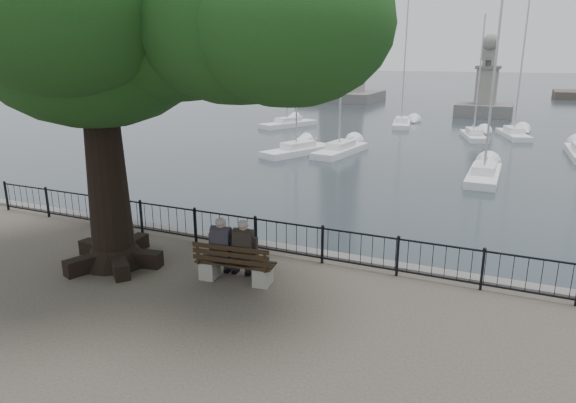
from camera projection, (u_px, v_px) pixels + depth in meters
The scene contains 15 objects.
harbor at pixel (295, 267), 14.70m from camera, with size 260.00×260.00×1.20m.
railing at pixel (288, 238), 13.97m from camera, with size 22.06×0.06×1.00m.
bench at pixel (235, 268), 12.51m from camera, with size 2.01×0.81×1.03m.
person_left at pixel (224, 250), 12.60m from camera, with size 0.50×0.84×1.64m.
person_right at pixel (246, 253), 12.43m from camera, with size 0.50×0.84×1.64m.
tree at pixel (125, 8), 11.74m from camera, with size 11.91×8.31×9.72m.
lighthouse at pixel (344, 2), 70.01m from camera, with size 10.34×10.34×31.54m.
lion_monument at pixel (485, 96), 54.70m from camera, with size 5.74×5.74×8.53m.
sailboat_a at pixel (298, 149), 34.00m from camera, with size 3.61×5.73×11.22m.
sailboat_b at pixel (341, 149), 34.07m from camera, with size 2.30×5.83×11.96m.
sailboat_c at pixel (484, 173), 27.14m from camera, with size 1.56×5.45×10.59m.
sailboat_e at pixel (288, 122), 46.96m from camera, with size 3.87×6.06×13.94m.
sailboat_f at pixel (474, 135), 40.33m from camera, with size 2.59×5.10×9.43m.
sailboat_g at pixel (513, 133), 40.93m from camera, with size 2.91×5.52×10.65m.
sailboat_h at pixel (402, 122), 47.23m from camera, with size 2.35×5.42×12.16m.
Camera 1 is at (5.34, -9.52, 5.38)m, focal length 32.00 mm.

